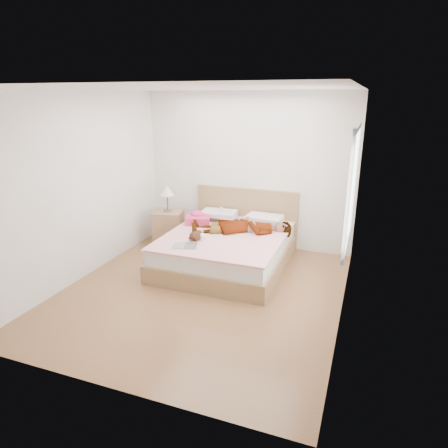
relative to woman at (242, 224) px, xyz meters
name	(u,v)px	position (x,y,z in m)	size (l,w,h in m)	color
ground	(202,292)	(-0.17, -1.20, -0.62)	(4.00, 4.00, 0.00)	#502E19
woman	(242,224)	(0.00, 0.00, 0.00)	(0.59, 1.56, 0.21)	silver
hair	(219,217)	(-0.57, 0.45, -0.07)	(0.39, 0.48, 0.07)	black
phone	(221,209)	(-0.50, 0.40, 0.08)	(0.05, 0.10, 0.01)	silver
room_shell	(352,188)	(1.60, -0.90, 0.88)	(4.00, 4.00, 4.00)	white
bed	(228,246)	(-0.17, -0.16, -0.34)	(1.80, 2.08, 1.00)	brown
towel	(198,218)	(-0.80, 0.10, -0.02)	(0.47, 0.42, 0.20)	#FF456C
magazine	(184,246)	(-0.54, -0.95, -0.10)	(0.44, 0.35, 0.02)	silver
coffee_mug	(202,237)	(-0.41, -0.61, -0.06)	(0.12, 0.10, 0.09)	white
plush_toy	(196,235)	(-0.50, -0.66, -0.04)	(0.19, 0.26, 0.13)	#321C0D
nightstand	(169,225)	(-1.45, 0.28, -0.27)	(0.59, 0.55, 1.06)	brown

